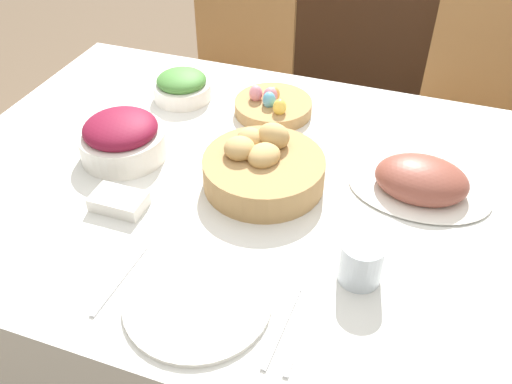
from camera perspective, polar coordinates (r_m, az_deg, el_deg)
ground_plane at (r=1.80m, az=1.08°, el=-17.92°), size 12.00×12.00×0.00m
dining_table at (r=1.50m, az=1.25°, el=-10.34°), size 1.57×1.06×0.74m
chair_far_left at (r=2.18m, az=-2.50°, el=12.05°), size 0.44×0.44×0.95m
chair_far_right at (r=2.07m, az=22.06°, el=7.25°), size 0.45×0.45×0.95m
sideboard at (r=2.94m, az=16.00°, el=17.79°), size 1.57×0.44×0.98m
bread_basket at (r=1.22m, az=0.68°, el=2.52°), size 0.28×0.28×0.12m
egg_basket at (r=1.48m, az=1.76°, el=9.10°), size 0.21×0.21×0.08m
ham_platter at (r=1.26m, az=16.97°, el=1.06°), size 0.32×0.22×0.09m
beet_salad_bowl at (r=1.34m, az=-13.92°, el=5.58°), size 0.21×0.21×0.11m
green_salad_bowl at (r=1.56m, az=-7.80°, el=10.98°), size 0.16×0.16×0.08m
dinner_plate at (r=1.00m, az=-6.16°, el=-11.31°), size 0.27×0.27×0.01m
fork at (r=1.06m, az=-14.10°, el=-8.89°), size 0.02×0.18×0.00m
knife at (r=0.97m, az=2.77°, el=-13.91°), size 0.02×0.18×0.00m
spoon at (r=0.96m, az=4.53°, el=-14.36°), size 0.02×0.18×0.00m
drinking_cup at (r=1.02m, az=11.01°, el=-7.18°), size 0.08×0.08×0.09m
butter_dish at (r=1.21m, az=-14.24°, el=-0.97°), size 0.12×0.07×0.03m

